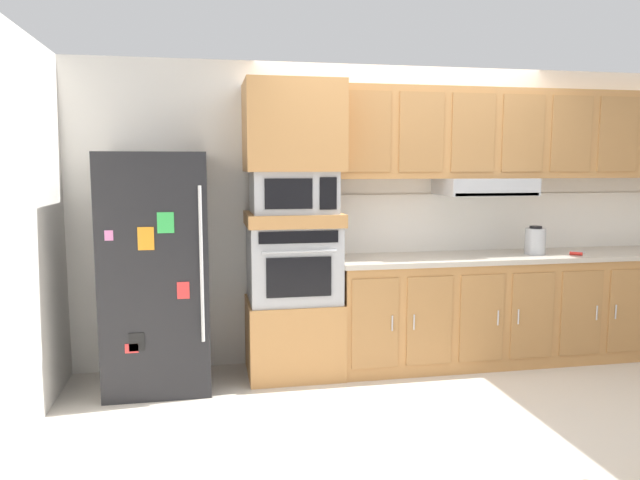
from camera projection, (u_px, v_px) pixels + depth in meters
ground_plane at (444, 399)px, 4.29m from camera, size 9.60×9.60×0.00m
back_kitchen_wall at (398, 213)px, 5.22m from camera, size 6.20×0.12×2.50m
side_panel_left at (14, 235)px, 3.61m from camera, size 0.12×7.10×2.50m
refrigerator at (157, 271)px, 4.47m from camera, size 0.76×0.73×1.76m
oven_base_cabinet at (294, 337)px, 4.80m from camera, size 0.74×0.62×0.60m
built_in_oven at (293, 263)px, 4.73m from camera, size 0.70×0.62×0.60m
appliance_mid_shelf at (293, 219)px, 4.68m from camera, size 0.74×0.62×0.10m
microwave at (293, 192)px, 4.66m from camera, size 0.64×0.54×0.32m
appliance_upper_cabinet at (292, 127)px, 4.60m from camera, size 0.74×0.62×0.68m
lower_cabinet_run at (514, 309)px, 5.14m from camera, size 3.08×0.63×0.88m
countertop_slab at (516, 256)px, 5.08m from camera, size 3.12×0.64×0.04m
backsplash_panel at (500, 221)px, 5.33m from camera, size 3.12×0.02×0.50m
upper_cabinet_with_hood at (511, 137)px, 5.08m from camera, size 3.08×0.48×0.88m
screwdriver at (576, 253)px, 5.01m from camera, size 0.17×0.17×0.03m
electric_kettle at (535, 241)px, 5.05m from camera, size 0.17×0.17×0.24m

